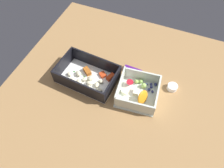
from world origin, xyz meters
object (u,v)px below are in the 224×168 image
(paper_cup_liner, at_px, (172,87))
(candy_bar, at_px, (133,70))
(pasta_container, at_px, (88,77))
(fruit_bowl, at_px, (138,92))

(paper_cup_liner, bearing_deg, candy_bar, 172.57)
(candy_bar, height_order, paper_cup_liner, paper_cup_liner)
(pasta_container, distance_m, paper_cup_liner, 0.31)
(pasta_container, xyz_separation_m, paper_cup_liner, (0.30, 0.08, -0.01))
(fruit_bowl, relative_size, candy_bar, 2.18)
(pasta_container, bearing_deg, fruit_bowl, 6.04)
(candy_bar, bearing_deg, fruit_bowl, -61.85)
(candy_bar, relative_size, paper_cup_liner, 1.93)
(pasta_container, height_order, fruit_bowl, pasta_container)
(fruit_bowl, bearing_deg, pasta_container, -178.10)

